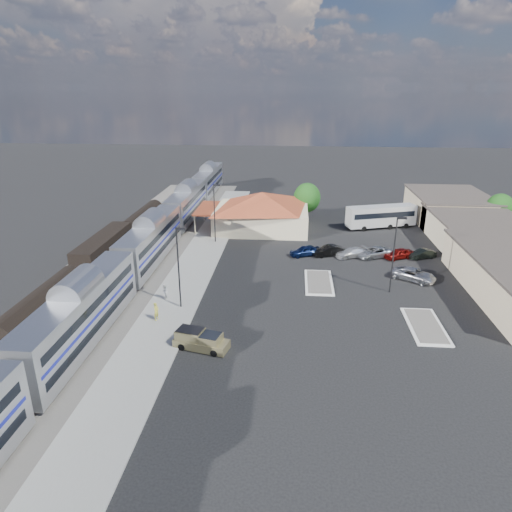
# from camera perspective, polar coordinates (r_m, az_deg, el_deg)

# --- Properties ---
(ground) EXTENTS (280.00, 280.00, 0.00)m
(ground) POSITION_cam_1_polar(r_m,az_deg,el_deg) (53.76, 3.67, -4.08)
(ground) COLOR black
(ground) RESTS_ON ground
(railbed) EXTENTS (16.00, 100.00, 0.12)m
(railbed) POSITION_cam_1_polar(r_m,az_deg,el_deg) (64.85, -15.03, -0.34)
(railbed) COLOR #4C4944
(railbed) RESTS_ON ground
(platform) EXTENTS (5.50, 92.00, 0.18)m
(platform) POSITION_cam_1_polar(r_m,az_deg,el_deg) (60.58, -7.61, -1.24)
(platform) COLOR gray
(platform) RESTS_ON ground
(passenger_train) EXTENTS (3.00, 104.00, 5.55)m
(passenger_train) POSITION_cam_1_polar(r_m,az_deg,el_deg) (62.07, -12.96, 1.67)
(passenger_train) COLOR silver
(passenger_train) RESTS_ON ground
(freight_cars) EXTENTS (2.80, 46.00, 4.00)m
(freight_cars) POSITION_cam_1_polar(r_m,az_deg,el_deg) (63.26, -18.44, 0.57)
(freight_cars) COLOR black
(freight_cars) RESTS_ON ground
(station_depot) EXTENTS (18.35, 12.24, 6.20)m
(station_depot) POSITION_cam_1_polar(r_m,az_deg,el_deg) (75.60, 0.69, 5.73)
(station_depot) COLOR beige
(station_depot) RESTS_ON ground
(buildings_east) EXTENTS (14.40, 51.40, 4.80)m
(buildings_east) POSITION_cam_1_polar(r_m,az_deg,el_deg) (71.71, 27.00, 1.94)
(buildings_east) COLOR #C6B28C
(buildings_east) RESTS_ON ground
(traffic_island_south) EXTENTS (3.30, 7.50, 0.21)m
(traffic_island_south) POSITION_cam_1_polar(r_m,az_deg,el_deg) (55.64, 7.85, -3.25)
(traffic_island_south) COLOR silver
(traffic_island_south) RESTS_ON ground
(traffic_island_north) EXTENTS (3.30, 7.50, 0.21)m
(traffic_island_north) POSITION_cam_1_polar(r_m,az_deg,el_deg) (48.40, 20.42, -8.19)
(traffic_island_north) COLOR silver
(traffic_island_north) RESTS_ON ground
(lamp_plat_s) EXTENTS (1.08, 0.25, 9.00)m
(lamp_plat_s) POSITION_cam_1_polar(r_m,az_deg,el_deg) (47.58, -9.60, -0.69)
(lamp_plat_s) COLOR black
(lamp_plat_s) RESTS_ON ground
(lamp_plat_n) EXTENTS (1.08, 0.25, 9.00)m
(lamp_plat_n) POSITION_cam_1_polar(r_m,az_deg,el_deg) (68.11, -5.15, 5.93)
(lamp_plat_n) COLOR black
(lamp_plat_n) RESTS_ON ground
(lamp_lot) EXTENTS (1.08, 0.25, 9.00)m
(lamp_lot) POSITION_cam_1_polar(r_m,az_deg,el_deg) (53.03, 16.99, 0.90)
(lamp_lot) COLOR black
(lamp_lot) RESTS_ON ground
(tree_east_c) EXTENTS (4.41, 4.41, 6.21)m
(tree_east_c) POSITION_cam_1_polar(r_m,az_deg,el_deg) (84.08, 28.15, 5.26)
(tree_east_c) COLOR #382314
(tree_east_c) RESTS_ON ground
(tree_depot) EXTENTS (4.71, 4.71, 6.63)m
(tree_depot) POSITION_cam_1_polar(r_m,az_deg,el_deg) (81.07, 6.39, 7.25)
(tree_depot) COLOR #382314
(tree_depot) RESTS_ON ground
(pickup_truck) EXTENTS (5.23, 2.93, 1.71)m
(pickup_truck) POSITION_cam_1_polar(r_m,az_deg,el_deg) (41.92, -6.84, -10.46)
(pickup_truck) COLOR #9A8F5F
(pickup_truck) RESTS_ON ground
(suv) EXTENTS (5.77, 4.91, 1.47)m
(suv) POSITION_cam_1_polar(r_m,az_deg,el_deg) (58.90, 19.11, -2.20)
(suv) COLOR #A7A9AF
(suv) RESTS_ON ground
(coach_bus) EXTENTS (11.92, 6.03, 3.76)m
(coach_bus) POSITION_cam_1_polar(r_m,az_deg,el_deg) (79.04, 15.37, 4.92)
(coach_bus) COLOR silver
(coach_bus) RESTS_ON ground
(person_a) EXTENTS (0.64, 0.79, 1.89)m
(person_a) POSITION_cam_1_polar(r_m,az_deg,el_deg) (47.03, -12.36, -6.77)
(person_a) COLOR #DBD144
(person_a) RESTS_ON platform
(person_b) EXTENTS (0.70, 0.87, 1.70)m
(person_b) POSITION_cam_1_polar(r_m,az_deg,el_deg) (51.39, -11.37, -4.39)
(person_b) COLOR silver
(person_b) RESTS_ON platform
(parked_car_a) EXTENTS (4.74, 3.23, 1.50)m
(parked_car_a) POSITION_cam_1_polar(r_m,az_deg,el_deg) (64.05, 6.17, 0.66)
(parked_car_a) COLOR #0D1A44
(parked_car_a) RESTS_ON ground
(parked_car_b) EXTENTS (4.73, 3.07, 1.47)m
(parked_car_b) POSITION_cam_1_polar(r_m,az_deg,el_deg) (64.51, 9.01, 0.65)
(parked_car_b) COLOR black
(parked_car_b) RESTS_ON ground
(parked_car_c) EXTENTS (4.94, 3.53, 1.33)m
(parked_car_c) POSITION_cam_1_polar(r_m,az_deg,el_deg) (64.58, 11.85, 0.42)
(parked_car_c) COLOR silver
(parked_car_c) RESTS_ON ground
(parked_car_d) EXTENTS (5.80, 4.46, 1.46)m
(parked_car_d) POSITION_cam_1_polar(r_m,az_deg,el_deg) (65.32, 14.61, 0.48)
(parked_car_d) COLOR gray
(parked_car_d) RESTS_ON ground
(parked_car_e) EXTENTS (4.49, 3.35, 1.42)m
(parked_car_e) POSITION_cam_1_polar(r_m,az_deg,el_deg) (65.68, 17.40, 0.28)
(parked_car_e) COLOR maroon
(parked_car_e) RESTS_ON ground
(parked_car_f) EXTENTS (4.14, 2.71, 1.29)m
(parked_car_f) POSITION_cam_1_polar(r_m,az_deg,el_deg) (66.76, 20.02, 0.23)
(parked_car_f) COLOR black
(parked_car_f) RESTS_ON ground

